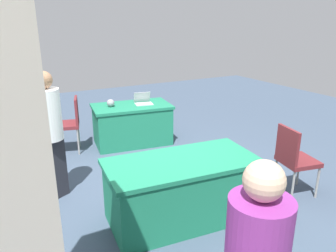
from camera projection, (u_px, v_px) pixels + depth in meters
The scene contains 9 objects.
ground_plane at pixel (166, 195), 4.39m from camera, with size 14.40×14.40×0.00m, color #3D4C60.
table_foreground at pixel (132, 124), 6.13m from camera, with size 1.52×0.99×0.75m.
table_mid_right at pixel (182, 190), 3.78m from camera, with size 1.81×1.01×0.75m.
chair_near_front at pixel (70, 121), 5.68m from camera, with size 0.54×0.54×0.98m.
chair_aisle at pixel (294, 157), 4.26m from camera, with size 0.52×0.52×0.95m.
person_presenter at pixel (49, 130), 4.09m from camera, with size 0.46×0.46×1.68m.
laptop_silver at pixel (143, 102), 6.09m from camera, with size 0.37×0.35×0.21m.
yarn_ball at pixel (111, 103), 5.88m from camera, with size 0.14×0.14×0.14m, color gray.
scissors_red at pixel (148, 103), 6.12m from camera, with size 0.18×0.04×0.01m, color red.
Camera 1 is at (1.82, 3.42, 2.27)m, focal length 34.75 mm.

